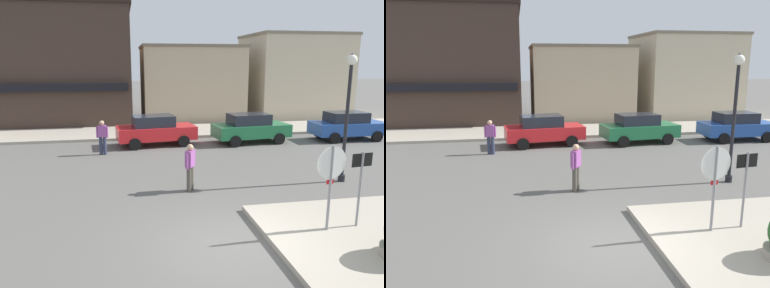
# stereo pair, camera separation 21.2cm
# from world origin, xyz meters

# --- Properties ---
(ground_plane) EXTENTS (160.00, 160.00, 0.00)m
(ground_plane) POSITION_xyz_m (0.00, 0.00, 0.00)
(ground_plane) COLOR #5B5954
(kerb_far) EXTENTS (80.00, 4.00, 0.15)m
(kerb_far) POSITION_xyz_m (0.00, 14.73, 0.07)
(kerb_far) COLOR #A89E8C
(kerb_far) RESTS_ON ground
(stop_sign) EXTENTS (0.82, 0.12, 2.30)m
(stop_sign) POSITION_xyz_m (2.48, 0.15, 1.52)
(stop_sign) COLOR gray
(stop_sign) RESTS_ON ground
(one_way_sign) EXTENTS (0.60, 0.09, 2.10)m
(one_way_sign) POSITION_xyz_m (3.34, 0.22, 1.33)
(one_way_sign) COLOR gray
(one_way_sign) RESTS_ON ground
(lamp_post) EXTENTS (0.36, 0.36, 4.54)m
(lamp_post) POSITION_xyz_m (5.31, 4.04, 2.96)
(lamp_post) COLOR black
(lamp_post) RESTS_ON ground
(parked_car_nearest) EXTENTS (4.17, 2.22, 1.56)m
(parked_car_nearest) POSITION_xyz_m (-0.79, 11.31, 0.81)
(parked_car_nearest) COLOR red
(parked_car_nearest) RESTS_ON ground
(parked_car_second) EXTENTS (4.15, 2.19, 1.56)m
(parked_car_second) POSITION_xyz_m (4.25, 11.02, 0.81)
(parked_car_second) COLOR #1E6B3D
(parked_car_second) RESTS_ON ground
(parked_car_third) EXTENTS (4.02, 1.92, 1.56)m
(parked_car_third) POSITION_xyz_m (9.78, 10.77, 0.81)
(parked_car_third) COLOR #234C9E
(parked_car_third) RESTS_ON ground
(pedestrian_crossing_near) EXTENTS (0.39, 0.50, 1.61)m
(pedestrian_crossing_near) POSITION_xyz_m (-0.29, 4.00, 0.87)
(pedestrian_crossing_near) COLOR #4C473D
(pedestrian_crossing_near) RESTS_ON ground
(pedestrian_crossing_far) EXTENTS (0.56, 0.26, 1.61)m
(pedestrian_crossing_far) POSITION_xyz_m (-3.40, 9.72, 0.87)
(pedestrian_crossing_far) COLOR #2D334C
(pedestrian_crossing_far) RESTS_ON ground
(building_corner_shop) EXTENTS (9.39, 9.17, 8.02)m
(building_corner_shop) POSITION_xyz_m (-6.35, 21.07, 4.01)
(building_corner_shop) COLOR #3D2D26
(building_corner_shop) RESTS_ON ground
(building_storefront_left_near) EXTENTS (7.33, 6.03, 5.43)m
(building_storefront_left_near) POSITION_xyz_m (2.66, 20.39, 2.72)
(building_storefront_left_near) COLOR tan
(building_storefront_left_near) RESTS_ON ground
(building_storefront_left_mid) EXTENTS (7.26, 6.61, 6.35)m
(building_storefront_left_mid) POSITION_xyz_m (11.00, 20.56, 3.18)
(building_storefront_left_mid) COLOR beige
(building_storefront_left_mid) RESTS_ON ground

